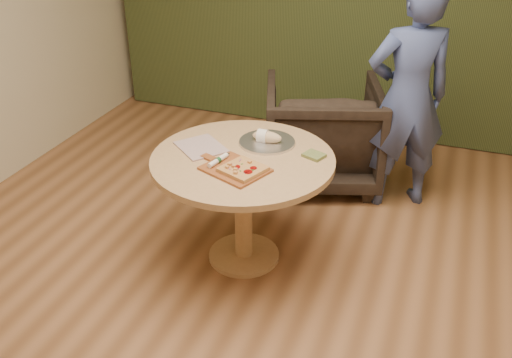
{
  "coord_description": "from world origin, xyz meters",
  "views": [
    {
      "loc": [
        0.88,
        -2.23,
        2.33
      ],
      "look_at": [
        -0.03,
        0.25,
        0.84
      ],
      "focal_mm": 40.0,
      "sensor_mm": 36.0,
      "label": 1
    }
  ],
  "objects_px": {
    "pizza_paddle": "(234,169)",
    "armchair": "(322,128)",
    "flatbread_pizza": "(243,169)",
    "cutlery_roll": "(218,160)",
    "serving_tray": "(267,142)",
    "pedestal_table": "(243,177)",
    "person_standing": "(407,98)",
    "bread_roll": "(266,137)"
  },
  "relations": [
    {
      "from": "armchair",
      "to": "person_standing",
      "type": "height_order",
      "value": "person_standing"
    },
    {
      "from": "bread_roll",
      "to": "pizza_paddle",
      "type": "bearing_deg",
      "value": -97.61
    },
    {
      "from": "cutlery_roll",
      "to": "pizza_paddle",
      "type": "bearing_deg",
      "value": -0.62
    },
    {
      "from": "flatbread_pizza",
      "to": "armchair",
      "type": "bearing_deg",
      "value": 84.81
    },
    {
      "from": "pedestal_table",
      "to": "person_standing",
      "type": "xyz_separation_m",
      "value": [
        0.83,
        1.09,
        0.24
      ]
    },
    {
      "from": "pedestal_table",
      "to": "cutlery_roll",
      "type": "xyz_separation_m",
      "value": [
        -0.1,
        -0.14,
        0.17
      ]
    },
    {
      "from": "pedestal_table",
      "to": "bread_roll",
      "type": "xyz_separation_m",
      "value": [
        0.06,
        0.24,
        0.18
      ]
    },
    {
      "from": "cutlery_roll",
      "to": "serving_tray",
      "type": "bearing_deg",
      "value": 78.53
    },
    {
      "from": "pedestal_table",
      "to": "cutlery_roll",
      "type": "relative_size",
      "value": 5.68
    },
    {
      "from": "pedestal_table",
      "to": "bread_roll",
      "type": "bearing_deg",
      "value": 74.67
    },
    {
      "from": "pizza_paddle",
      "to": "flatbread_pizza",
      "type": "distance_m",
      "value": 0.07
    },
    {
      "from": "serving_tray",
      "to": "pedestal_table",
      "type": "bearing_deg",
      "value": -107.32
    },
    {
      "from": "flatbread_pizza",
      "to": "serving_tray",
      "type": "relative_size",
      "value": 0.8
    },
    {
      "from": "person_standing",
      "to": "pizza_paddle",
      "type": "bearing_deg",
      "value": 30.37
    },
    {
      "from": "pedestal_table",
      "to": "person_standing",
      "type": "bearing_deg",
      "value": 52.59
    },
    {
      "from": "bread_roll",
      "to": "person_standing",
      "type": "distance_m",
      "value": 1.15
    },
    {
      "from": "pizza_paddle",
      "to": "cutlery_roll",
      "type": "xyz_separation_m",
      "value": [
        -0.11,
        0.03,
        0.02
      ]
    },
    {
      "from": "pedestal_table",
      "to": "armchair",
      "type": "height_order",
      "value": "armchair"
    },
    {
      "from": "serving_tray",
      "to": "bread_roll",
      "type": "height_order",
      "value": "bread_roll"
    },
    {
      "from": "pedestal_table",
      "to": "serving_tray",
      "type": "relative_size",
      "value": 3.16
    },
    {
      "from": "serving_tray",
      "to": "person_standing",
      "type": "height_order",
      "value": "person_standing"
    },
    {
      "from": "serving_tray",
      "to": "bread_roll",
      "type": "bearing_deg",
      "value": -180.0
    },
    {
      "from": "pizza_paddle",
      "to": "bread_roll",
      "type": "xyz_separation_m",
      "value": [
        0.05,
        0.4,
        0.04
      ]
    },
    {
      "from": "pedestal_table",
      "to": "flatbread_pizza",
      "type": "xyz_separation_m",
      "value": [
        0.07,
        -0.19,
        0.17
      ]
    },
    {
      "from": "pedestal_table",
      "to": "person_standing",
      "type": "relative_size",
      "value": 0.66
    },
    {
      "from": "flatbread_pizza",
      "to": "person_standing",
      "type": "relative_size",
      "value": 0.17
    },
    {
      "from": "pizza_paddle",
      "to": "armchair",
      "type": "distance_m",
      "value": 1.43
    },
    {
      "from": "flatbread_pizza",
      "to": "person_standing",
      "type": "bearing_deg",
      "value": 59.23
    },
    {
      "from": "armchair",
      "to": "person_standing",
      "type": "bearing_deg",
      "value": 150.09
    },
    {
      "from": "flatbread_pizza",
      "to": "person_standing",
      "type": "distance_m",
      "value": 1.49
    },
    {
      "from": "cutlery_roll",
      "to": "person_standing",
      "type": "height_order",
      "value": "person_standing"
    },
    {
      "from": "serving_tray",
      "to": "person_standing",
      "type": "relative_size",
      "value": 0.21
    },
    {
      "from": "armchair",
      "to": "pedestal_table",
      "type": "bearing_deg",
      "value": 62.38
    },
    {
      "from": "armchair",
      "to": "person_standing",
      "type": "distance_m",
      "value": 0.75
    },
    {
      "from": "cutlery_roll",
      "to": "armchair",
      "type": "relative_size",
      "value": 0.22
    },
    {
      "from": "flatbread_pizza",
      "to": "cutlery_roll",
      "type": "relative_size",
      "value": 1.45
    },
    {
      "from": "flatbread_pizza",
      "to": "cutlery_roll",
      "type": "bearing_deg",
      "value": 165.1
    },
    {
      "from": "pedestal_table",
      "to": "pizza_paddle",
      "type": "distance_m",
      "value": 0.22
    },
    {
      "from": "bread_roll",
      "to": "armchair",
      "type": "xyz_separation_m",
      "value": [
        0.14,
        0.98,
        -0.34
      ]
    },
    {
      "from": "pedestal_table",
      "to": "serving_tray",
      "type": "bearing_deg",
      "value": 72.68
    },
    {
      "from": "serving_tray",
      "to": "armchair",
      "type": "xyz_separation_m",
      "value": [
        0.13,
        0.98,
        -0.3
      ]
    },
    {
      "from": "cutlery_roll",
      "to": "person_standing",
      "type": "xyz_separation_m",
      "value": [
        0.93,
        1.23,
        0.07
      ]
    }
  ]
}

